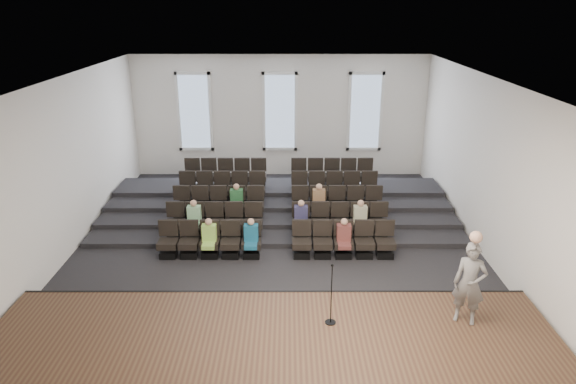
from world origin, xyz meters
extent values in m
plane|color=black|center=(0.00, 0.00, 0.00)|extent=(14.00, 14.00, 0.00)
cube|color=white|center=(0.00, 0.00, 5.01)|extent=(12.00, 14.00, 0.02)
cube|color=white|center=(0.00, 7.02, 2.50)|extent=(12.00, 0.04, 5.00)
cube|color=white|center=(0.00, -7.02, 2.50)|extent=(12.00, 0.04, 5.00)
cube|color=white|center=(-6.02, 0.00, 2.50)|extent=(0.04, 14.00, 5.00)
cube|color=white|center=(6.02, 0.00, 2.50)|extent=(0.04, 14.00, 5.00)
cube|color=#48331F|center=(0.00, -5.10, 0.25)|extent=(11.80, 3.60, 0.50)
cube|color=black|center=(0.00, -3.33, 0.25)|extent=(11.80, 0.06, 0.52)
cube|color=black|center=(0.00, 2.33, 0.07)|extent=(11.80, 4.80, 0.15)
cube|color=black|center=(0.00, 2.85, 0.15)|extent=(11.80, 3.75, 0.30)
cube|color=black|center=(0.00, 3.38, 0.22)|extent=(11.80, 2.70, 0.45)
cube|color=black|center=(0.00, 3.90, 0.30)|extent=(11.80, 1.65, 0.60)
cube|color=black|center=(-3.13, -0.60, 0.10)|extent=(0.47, 0.43, 0.20)
cube|color=black|center=(-3.13, -0.60, 0.41)|extent=(0.55, 0.50, 0.19)
cube|color=black|center=(-3.13, -0.39, 0.82)|extent=(0.55, 0.08, 0.50)
cube|color=black|center=(-2.53, -0.60, 0.10)|extent=(0.47, 0.43, 0.20)
cube|color=black|center=(-2.53, -0.60, 0.41)|extent=(0.55, 0.50, 0.19)
cube|color=black|center=(-2.53, -0.39, 0.82)|extent=(0.55, 0.08, 0.50)
cube|color=black|center=(-1.93, -0.60, 0.10)|extent=(0.47, 0.43, 0.20)
cube|color=black|center=(-1.93, -0.60, 0.41)|extent=(0.55, 0.50, 0.19)
cube|color=black|center=(-1.93, -0.39, 0.82)|extent=(0.55, 0.08, 0.50)
cube|color=black|center=(-1.33, -0.60, 0.10)|extent=(0.47, 0.43, 0.20)
cube|color=black|center=(-1.33, -0.60, 0.41)|extent=(0.55, 0.50, 0.19)
cube|color=black|center=(-1.33, -0.39, 0.82)|extent=(0.55, 0.08, 0.50)
cube|color=black|center=(-0.73, -0.60, 0.10)|extent=(0.47, 0.43, 0.20)
cube|color=black|center=(-0.73, -0.60, 0.41)|extent=(0.55, 0.50, 0.19)
cube|color=black|center=(-0.73, -0.39, 0.82)|extent=(0.55, 0.08, 0.50)
cube|color=black|center=(0.73, -0.60, 0.10)|extent=(0.47, 0.43, 0.20)
cube|color=black|center=(0.73, -0.60, 0.41)|extent=(0.55, 0.50, 0.19)
cube|color=black|center=(0.73, -0.39, 0.82)|extent=(0.55, 0.08, 0.50)
cube|color=black|center=(1.33, -0.60, 0.10)|extent=(0.47, 0.43, 0.20)
cube|color=black|center=(1.33, -0.60, 0.41)|extent=(0.55, 0.50, 0.19)
cube|color=black|center=(1.33, -0.39, 0.82)|extent=(0.55, 0.08, 0.50)
cube|color=black|center=(1.93, -0.60, 0.10)|extent=(0.47, 0.43, 0.20)
cube|color=black|center=(1.93, -0.60, 0.41)|extent=(0.55, 0.50, 0.19)
cube|color=black|center=(1.93, -0.39, 0.82)|extent=(0.55, 0.08, 0.50)
cube|color=black|center=(2.53, -0.60, 0.10)|extent=(0.47, 0.43, 0.20)
cube|color=black|center=(2.53, -0.60, 0.41)|extent=(0.55, 0.50, 0.19)
cube|color=black|center=(2.53, -0.39, 0.82)|extent=(0.55, 0.08, 0.50)
cube|color=black|center=(3.13, -0.60, 0.10)|extent=(0.47, 0.43, 0.20)
cube|color=black|center=(3.13, -0.60, 0.41)|extent=(0.55, 0.50, 0.19)
cube|color=black|center=(3.13, -0.39, 0.82)|extent=(0.55, 0.08, 0.50)
cube|color=black|center=(-3.13, 0.45, 0.25)|extent=(0.47, 0.43, 0.20)
cube|color=black|center=(-3.13, 0.45, 0.56)|extent=(0.55, 0.50, 0.19)
cube|color=black|center=(-3.13, 0.66, 0.97)|extent=(0.55, 0.08, 0.50)
cube|color=black|center=(-2.53, 0.45, 0.25)|extent=(0.47, 0.43, 0.20)
cube|color=black|center=(-2.53, 0.45, 0.56)|extent=(0.55, 0.50, 0.19)
cube|color=black|center=(-2.53, 0.66, 0.97)|extent=(0.55, 0.08, 0.50)
cube|color=black|center=(-1.93, 0.45, 0.25)|extent=(0.47, 0.43, 0.20)
cube|color=black|center=(-1.93, 0.45, 0.56)|extent=(0.55, 0.50, 0.19)
cube|color=black|center=(-1.93, 0.66, 0.97)|extent=(0.55, 0.08, 0.50)
cube|color=black|center=(-1.33, 0.45, 0.25)|extent=(0.47, 0.43, 0.20)
cube|color=black|center=(-1.33, 0.45, 0.56)|extent=(0.55, 0.50, 0.19)
cube|color=black|center=(-1.33, 0.66, 0.97)|extent=(0.55, 0.08, 0.50)
cube|color=black|center=(-0.73, 0.45, 0.25)|extent=(0.47, 0.43, 0.20)
cube|color=black|center=(-0.73, 0.45, 0.56)|extent=(0.55, 0.50, 0.19)
cube|color=black|center=(-0.73, 0.66, 0.97)|extent=(0.55, 0.08, 0.50)
cube|color=black|center=(0.73, 0.45, 0.25)|extent=(0.47, 0.43, 0.20)
cube|color=black|center=(0.73, 0.45, 0.56)|extent=(0.55, 0.50, 0.19)
cube|color=black|center=(0.73, 0.66, 0.97)|extent=(0.55, 0.08, 0.50)
cube|color=black|center=(1.33, 0.45, 0.25)|extent=(0.47, 0.43, 0.20)
cube|color=black|center=(1.33, 0.45, 0.56)|extent=(0.55, 0.50, 0.19)
cube|color=black|center=(1.33, 0.66, 0.97)|extent=(0.55, 0.08, 0.50)
cube|color=black|center=(1.93, 0.45, 0.25)|extent=(0.47, 0.43, 0.20)
cube|color=black|center=(1.93, 0.45, 0.56)|extent=(0.55, 0.50, 0.19)
cube|color=black|center=(1.93, 0.66, 0.97)|extent=(0.55, 0.08, 0.50)
cube|color=black|center=(2.53, 0.45, 0.25)|extent=(0.47, 0.43, 0.20)
cube|color=black|center=(2.53, 0.45, 0.56)|extent=(0.55, 0.50, 0.19)
cube|color=black|center=(2.53, 0.66, 0.97)|extent=(0.55, 0.08, 0.50)
cube|color=black|center=(3.13, 0.45, 0.25)|extent=(0.47, 0.43, 0.20)
cube|color=black|center=(3.13, 0.45, 0.56)|extent=(0.55, 0.50, 0.19)
cube|color=black|center=(3.13, 0.66, 0.97)|extent=(0.55, 0.08, 0.50)
cube|color=black|center=(-3.13, 1.50, 0.40)|extent=(0.47, 0.42, 0.20)
cube|color=black|center=(-3.13, 1.50, 0.71)|extent=(0.55, 0.50, 0.19)
cube|color=black|center=(-3.13, 1.71, 1.12)|extent=(0.55, 0.08, 0.50)
cube|color=black|center=(-2.53, 1.50, 0.40)|extent=(0.47, 0.42, 0.20)
cube|color=black|center=(-2.53, 1.50, 0.71)|extent=(0.55, 0.50, 0.19)
cube|color=black|center=(-2.53, 1.71, 1.12)|extent=(0.55, 0.08, 0.50)
cube|color=black|center=(-1.93, 1.50, 0.40)|extent=(0.47, 0.42, 0.20)
cube|color=black|center=(-1.93, 1.50, 0.71)|extent=(0.55, 0.50, 0.19)
cube|color=black|center=(-1.93, 1.71, 1.12)|extent=(0.55, 0.08, 0.50)
cube|color=black|center=(-1.33, 1.50, 0.40)|extent=(0.47, 0.42, 0.20)
cube|color=black|center=(-1.33, 1.50, 0.71)|extent=(0.55, 0.50, 0.19)
cube|color=black|center=(-1.33, 1.71, 1.12)|extent=(0.55, 0.08, 0.50)
cube|color=black|center=(-0.73, 1.50, 0.40)|extent=(0.47, 0.42, 0.20)
cube|color=black|center=(-0.73, 1.50, 0.71)|extent=(0.55, 0.50, 0.19)
cube|color=black|center=(-0.73, 1.71, 1.12)|extent=(0.55, 0.08, 0.50)
cube|color=black|center=(0.73, 1.50, 0.40)|extent=(0.47, 0.42, 0.20)
cube|color=black|center=(0.73, 1.50, 0.71)|extent=(0.55, 0.50, 0.19)
cube|color=black|center=(0.73, 1.71, 1.12)|extent=(0.55, 0.08, 0.50)
cube|color=black|center=(1.33, 1.50, 0.40)|extent=(0.47, 0.42, 0.20)
cube|color=black|center=(1.33, 1.50, 0.71)|extent=(0.55, 0.50, 0.19)
cube|color=black|center=(1.33, 1.71, 1.12)|extent=(0.55, 0.08, 0.50)
cube|color=black|center=(1.93, 1.50, 0.40)|extent=(0.47, 0.42, 0.20)
cube|color=black|center=(1.93, 1.50, 0.71)|extent=(0.55, 0.50, 0.19)
cube|color=black|center=(1.93, 1.71, 1.12)|extent=(0.55, 0.08, 0.50)
cube|color=black|center=(2.53, 1.50, 0.40)|extent=(0.47, 0.42, 0.20)
cube|color=black|center=(2.53, 1.50, 0.71)|extent=(0.55, 0.50, 0.19)
cube|color=black|center=(2.53, 1.71, 1.12)|extent=(0.55, 0.08, 0.50)
cube|color=black|center=(3.13, 1.50, 0.40)|extent=(0.47, 0.42, 0.20)
cube|color=black|center=(3.13, 1.50, 0.71)|extent=(0.55, 0.50, 0.19)
cube|color=black|center=(3.13, 1.71, 1.12)|extent=(0.55, 0.08, 0.50)
cube|color=black|center=(-3.13, 2.55, 0.55)|extent=(0.47, 0.42, 0.20)
cube|color=black|center=(-3.13, 2.55, 0.86)|extent=(0.55, 0.50, 0.19)
cube|color=black|center=(-3.13, 2.76, 1.27)|extent=(0.55, 0.08, 0.50)
cube|color=black|center=(-2.53, 2.55, 0.55)|extent=(0.47, 0.42, 0.20)
cube|color=black|center=(-2.53, 2.55, 0.86)|extent=(0.55, 0.50, 0.19)
cube|color=black|center=(-2.53, 2.76, 1.27)|extent=(0.55, 0.08, 0.50)
cube|color=black|center=(-1.93, 2.55, 0.55)|extent=(0.47, 0.42, 0.20)
cube|color=black|center=(-1.93, 2.55, 0.86)|extent=(0.55, 0.50, 0.19)
cube|color=black|center=(-1.93, 2.76, 1.27)|extent=(0.55, 0.08, 0.50)
cube|color=black|center=(-1.33, 2.55, 0.55)|extent=(0.47, 0.42, 0.20)
cube|color=black|center=(-1.33, 2.55, 0.86)|extent=(0.55, 0.50, 0.19)
cube|color=black|center=(-1.33, 2.76, 1.27)|extent=(0.55, 0.08, 0.50)
cube|color=black|center=(-0.73, 2.55, 0.55)|extent=(0.47, 0.42, 0.20)
cube|color=black|center=(-0.73, 2.55, 0.86)|extent=(0.55, 0.50, 0.19)
cube|color=black|center=(-0.73, 2.76, 1.27)|extent=(0.55, 0.08, 0.50)
cube|color=black|center=(0.73, 2.55, 0.55)|extent=(0.47, 0.42, 0.20)
cube|color=black|center=(0.73, 2.55, 0.86)|extent=(0.55, 0.50, 0.19)
cube|color=black|center=(0.73, 2.76, 1.27)|extent=(0.55, 0.08, 0.50)
cube|color=black|center=(1.33, 2.55, 0.55)|extent=(0.47, 0.42, 0.20)
cube|color=black|center=(1.33, 2.55, 0.86)|extent=(0.55, 0.50, 0.19)
cube|color=black|center=(1.33, 2.76, 1.27)|extent=(0.55, 0.08, 0.50)
cube|color=black|center=(1.93, 2.55, 0.55)|extent=(0.47, 0.42, 0.20)
cube|color=black|center=(1.93, 2.55, 0.86)|extent=(0.55, 0.50, 0.19)
cube|color=black|center=(1.93, 2.76, 1.27)|extent=(0.55, 0.08, 0.50)
cube|color=black|center=(2.53, 2.55, 0.55)|extent=(0.47, 0.42, 0.20)
cube|color=black|center=(2.53, 2.55, 0.86)|extent=(0.55, 0.50, 0.19)
cube|color=black|center=(2.53, 2.76, 1.27)|extent=(0.55, 0.08, 0.50)
cube|color=black|center=(3.13, 2.55, 0.55)|extent=(0.47, 0.42, 0.20)
cube|color=black|center=(3.13, 2.55, 0.86)|extent=(0.55, 0.50, 0.19)
cube|color=black|center=(3.13, 2.76, 1.27)|extent=(0.55, 0.08, 0.50)
cube|color=black|center=(-3.13, 3.60, 0.70)|extent=(0.47, 0.42, 0.20)
cube|color=black|center=(-3.13, 3.60, 1.01)|extent=(0.55, 0.50, 0.19)
cube|color=black|center=(-3.13, 3.81, 1.42)|extent=(0.55, 0.08, 0.50)
cube|color=black|center=(-2.53, 3.60, 0.70)|extent=(0.47, 0.42, 0.20)
cube|color=black|center=(-2.53, 3.60, 1.01)|extent=(0.55, 0.50, 0.19)
cube|color=black|center=(-2.53, 3.81, 1.42)|extent=(0.55, 0.08, 0.50)
cube|color=black|center=(-1.93, 3.60, 0.70)|extent=(0.47, 0.42, 0.20)
cube|color=black|center=(-1.93, 3.60, 1.01)|extent=(0.55, 0.50, 0.19)
cube|color=black|center=(-1.93, 3.81, 1.42)|extent=(0.55, 0.08, 0.50)
cube|color=black|center=(-1.33, 3.60, 0.70)|extent=(0.47, 0.42, 0.20)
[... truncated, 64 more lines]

